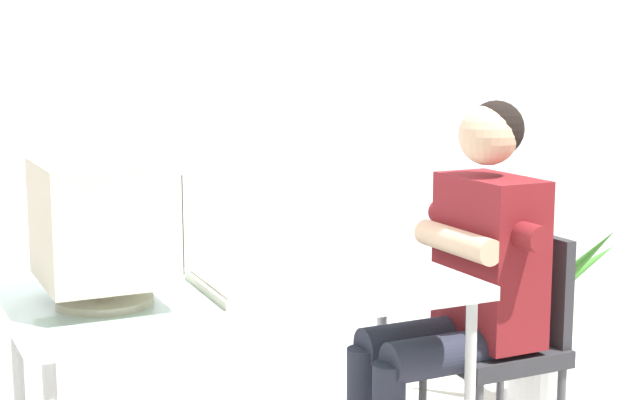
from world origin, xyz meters
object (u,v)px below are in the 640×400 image
(desk, at_px, (246,303))
(crt_monitor, at_px, (104,224))
(person_seated, at_px, (464,275))
(office_chair, at_px, (506,334))
(potted_plant, at_px, (546,336))
(keyboard, at_px, (230,286))

(desk, height_order, crt_monitor, crt_monitor)
(desk, bearing_deg, person_seated, 1.23)
(office_chair, xyz_separation_m, person_seated, (-0.19, 0.00, 0.23))
(person_seated, bearing_deg, crt_monitor, -178.58)
(person_seated, height_order, potted_plant, person_seated)
(potted_plant, bearing_deg, office_chair, -144.13)
(desk, relative_size, potted_plant, 1.71)
(person_seated, bearing_deg, office_chair, 0.00)
(office_chair, distance_m, potted_plant, 0.58)
(desk, xyz_separation_m, potted_plant, (1.45, 0.34, -0.39))
(desk, distance_m, person_seated, 0.81)
(crt_monitor, height_order, office_chair, crt_monitor)
(desk, xyz_separation_m, keyboard, (-0.06, -0.03, 0.07))
(keyboard, distance_m, potted_plant, 1.62)
(crt_monitor, xyz_separation_m, person_seated, (1.24, 0.03, -0.29))
(person_seated, relative_size, potted_plant, 1.59)
(desk, xyz_separation_m, office_chair, (1.00, 0.02, -0.23))
(office_chair, distance_m, person_seated, 0.30)
(keyboard, height_order, office_chair, office_chair)
(crt_monitor, height_order, keyboard, crt_monitor)
(keyboard, xyz_separation_m, person_seated, (0.87, 0.05, -0.07))
(office_chair, height_order, person_seated, person_seated)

